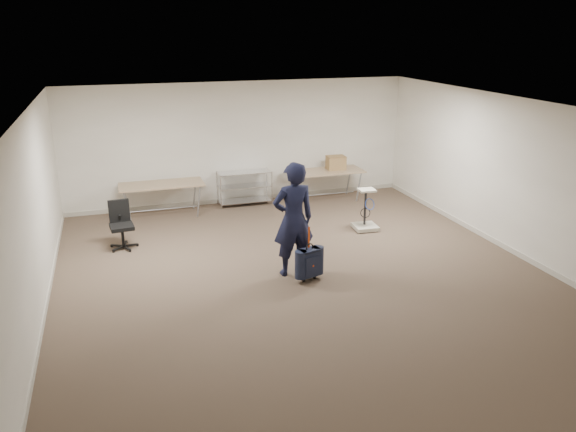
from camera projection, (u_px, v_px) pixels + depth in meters
name	position (u px, v px, depth m)	size (l,w,h in m)	color
ground	(304.00, 277.00, 9.34)	(9.00, 9.00, 0.00)	#45382A
room_shell	(280.00, 245.00, 10.57)	(8.00, 9.00, 9.00)	beige
folding_table_left	(161.00, 186.00, 12.14)	(1.80, 0.75, 0.73)	#987E5D
folding_table_right	(325.00, 173.00, 13.23)	(1.80, 0.75, 0.73)	#987E5D
wire_shelf	(244.00, 186.00, 12.99)	(1.22, 0.47, 0.80)	silver
person	(293.00, 219.00, 9.18)	(0.70, 0.46, 1.93)	black
suitcase	(309.00, 263.00, 9.12)	(0.38, 0.28, 0.93)	black
office_chair	(122.00, 234.00, 10.51)	(0.54, 0.54, 0.90)	black
equipment_cart	(365.00, 219.00, 11.46)	(0.50, 0.50, 0.86)	beige
cardboard_box	(336.00, 163.00, 13.30)	(0.43, 0.32, 0.32)	#9C6C49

